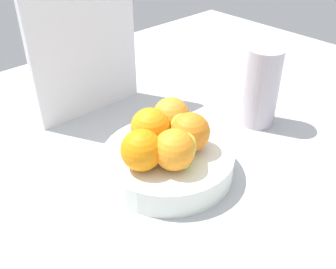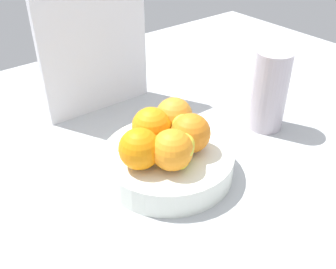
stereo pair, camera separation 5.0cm
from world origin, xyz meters
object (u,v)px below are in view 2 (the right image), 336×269
at_px(orange_front_left, 140,149).
at_px(banana_bunch, 185,135).
at_px(cutting_board, 94,41).
at_px(fruit_bowl, 168,162).
at_px(orange_center, 191,133).
at_px(orange_front_right, 172,150).
at_px(thermos_tumbler, 269,91).
at_px(orange_back_left, 174,116).
at_px(orange_back_right, 151,126).

distance_m(orange_front_left, banana_bunch, 0.10).
xyz_separation_m(banana_bunch, cutting_board, (-0.00, 0.33, 0.10)).
distance_m(fruit_bowl, cutting_board, 0.36).
distance_m(orange_center, banana_bunch, 0.01).
bearing_deg(fruit_bowl, orange_front_right, -119.77).
bearing_deg(thermos_tumbler, orange_front_right, -173.25).
relative_size(orange_front_right, banana_bunch, 0.48).
distance_m(fruit_bowl, banana_bunch, 0.07).
bearing_deg(orange_front_right, orange_back_left, 49.28).
bearing_deg(orange_center, fruit_bowl, 149.30).
relative_size(orange_front_left, thermos_tumbler, 0.41).
xyz_separation_m(orange_back_left, orange_back_right, (-0.06, -0.00, 0.00)).
bearing_deg(orange_front_right, orange_back_right, 78.78).
height_order(orange_front_left, banana_bunch, orange_front_left).
xyz_separation_m(orange_center, cutting_board, (-0.01, 0.34, 0.09)).
xyz_separation_m(fruit_bowl, orange_front_right, (-0.02, -0.04, 0.07)).
distance_m(orange_front_left, orange_back_left, 0.13).
distance_m(orange_front_left, orange_back_right, 0.08).
distance_m(fruit_bowl, orange_back_right, 0.08).
xyz_separation_m(banana_bunch, thermos_tumbler, (0.26, 0.01, 0.01)).
bearing_deg(orange_front_left, orange_back_right, 37.74).
height_order(orange_back_left, banana_bunch, orange_back_left).
bearing_deg(orange_front_left, orange_back_left, 22.57).
xyz_separation_m(fruit_bowl, thermos_tumbler, (0.29, -0.01, 0.07)).
height_order(orange_front_left, orange_center, same).
xyz_separation_m(orange_center, thermos_tumbler, (0.26, 0.02, 0.00)).
bearing_deg(orange_front_left, orange_center, -9.97).
bearing_deg(orange_back_left, orange_front_left, -157.43).
relative_size(orange_center, orange_back_right, 1.00).
bearing_deg(orange_center, banana_bunch, 119.31).
relative_size(orange_front_left, orange_back_right, 1.00).
relative_size(orange_back_right, thermos_tumbler, 0.41).
distance_m(fruit_bowl, orange_center, 0.08).
bearing_deg(orange_front_left, banana_bunch, -5.18).
bearing_deg(orange_front_left, cutting_board, 73.13).
xyz_separation_m(orange_center, banana_bunch, (-0.01, 0.01, -0.01)).
xyz_separation_m(fruit_bowl, orange_front_left, (-0.07, -0.00, 0.07)).
xyz_separation_m(orange_center, orange_back_right, (-0.05, 0.07, 0.00)).
relative_size(orange_front_left, orange_back_left, 1.00).
xyz_separation_m(fruit_bowl, orange_back_left, (0.05, 0.05, 0.07)).
bearing_deg(orange_back_right, orange_front_left, -142.26).
distance_m(orange_center, cutting_board, 0.36).
bearing_deg(orange_center, cutting_board, 91.46).
bearing_deg(banana_bunch, fruit_bowl, 158.34).
relative_size(fruit_bowl, orange_back_left, 3.35).
height_order(orange_center, thermos_tumbler, thermos_tumbler).
height_order(fruit_bowl, orange_center, orange_center).
bearing_deg(orange_back_right, banana_bunch, -54.88).
bearing_deg(orange_front_right, orange_front_left, 138.08).
relative_size(orange_front_right, thermos_tumbler, 0.41).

